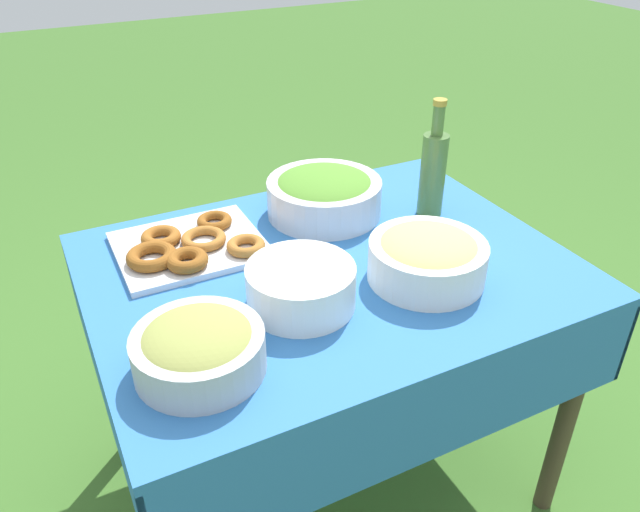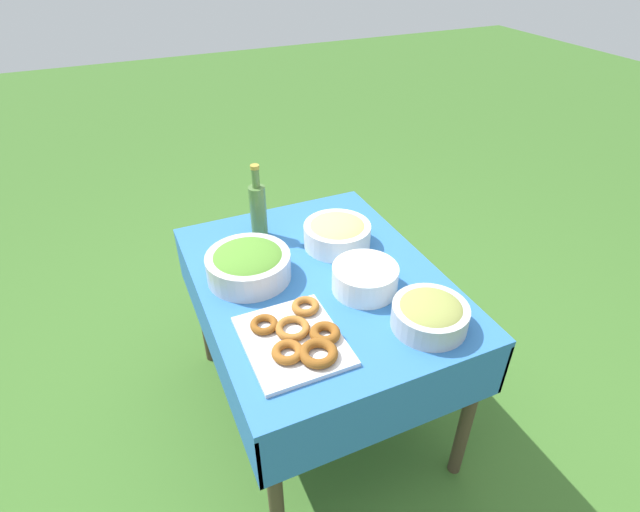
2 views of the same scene
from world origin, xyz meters
name	(u,v)px [view 2 (image 2 of 2)]	position (x,y,z in m)	size (l,w,h in m)	color
ground_plane	(319,407)	(0.00, 0.00, 0.00)	(14.00, 14.00, 0.00)	#3D6B28
picnic_table	(319,299)	(0.00, 0.00, 0.64)	(1.13, 0.87, 0.74)	#2D6BB2
salad_bowl	(248,264)	(0.11, 0.24, 0.81)	(0.31, 0.31, 0.12)	silver
pasta_bowl	(337,233)	(0.17, -0.16, 0.80)	(0.27, 0.27, 0.11)	white
donut_platter	(297,338)	(-0.28, 0.20, 0.76)	(0.35, 0.30, 0.05)	silver
plate_stack	(365,278)	(-0.13, -0.12, 0.79)	(0.24, 0.24, 0.10)	white
olive_oil_bottle	(258,209)	(0.37, 0.11, 0.87)	(0.07, 0.07, 0.32)	#4C7238
olive_bowl	(430,314)	(-0.39, -0.22, 0.80)	(0.25, 0.25, 0.10)	#B2B7BC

